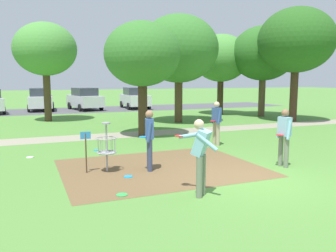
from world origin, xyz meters
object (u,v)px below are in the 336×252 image
(player_waiting_left, at_px, (149,137))
(parked_car_rightmost, at_px, (135,98))
(frisbee_by_tee, at_px, (96,150))
(tree_far_center, at_px, (142,55))
(tree_near_left, at_px, (45,50))
(tree_far_left, at_px, (296,41))
(frisbee_near_basket, at_px, (122,195))
(frisbee_mid_grass, at_px, (128,177))
(frisbee_far_left, at_px, (30,157))
(disc_golf_basket, at_px, (104,145))
(parked_car_center_left, at_px, (41,99))
(tree_mid_left, at_px, (263,54))
(player_foreground_watching, at_px, (284,134))
(parked_car_center_right, at_px, (85,99))
(player_throwing, at_px, (201,152))
(tree_near_right, at_px, (221,58))
(player_waiting_right, at_px, (216,121))
(tree_mid_right, at_px, (179,49))

(player_waiting_left, distance_m, parked_car_rightmost, 21.18)
(frisbee_by_tee, relative_size, tree_far_center, 0.04)
(tree_near_left, bearing_deg, tree_far_left, -23.26)
(frisbee_near_basket, bearing_deg, frisbee_mid_grass, 68.38)
(frisbee_far_left, xyz_separation_m, tree_far_left, (15.03, 4.42, 4.82))
(disc_golf_basket, bearing_deg, parked_car_center_left, 91.86)
(frisbee_far_left, bearing_deg, parked_car_center_left, 86.18)
(tree_near_left, relative_size, tree_mid_left, 0.96)
(player_foreground_watching, bearing_deg, tree_mid_left, 54.96)
(tree_mid_left, height_order, tree_far_center, tree_mid_left)
(tree_far_center, bearing_deg, parked_car_center_right, 90.58)
(player_throwing, height_order, tree_near_right, tree_near_right)
(player_waiting_right, height_order, parked_car_rightmost, parked_car_rightmost)
(disc_golf_basket, relative_size, parked_car_center_left, 0.32)
(parked_car_center_left, bearing_deg, frisbee_mid_grass, -87.00)
(player_throwing, bearing_deg, tree_near_left, 97.74)
(player_throwing, relative_size, parked_car_center_left, 0.40)
(parked_car_center_right, bearing_deg, tree_far_left, -51.66)
(tree_near_right, bearing_deg, frisbee_near_basket, -127.71)
(player_foreground_watching, height_order, tree_mid_right, tree_mid_right)
(frisbee_by_tee, relative_size, tree_mid_left, 0.03)
(disc_golf_basket, relative_size, parked_car_center_right, 0.31)
(player_foreground_watching, distance_m, parked_car_center_left, 23.15)
(frisbee_far_left, bearing_deg, player_waiting_right, -4.27)
(player_waiting_right, xyz_separation_m, tree_mid_left, (8.40, 8.14, 3.32))
(frisbee_near_basket, height_order, frisbee_far_left, same)
(tree_mid_right, relative_size, parked_car_center_right, 1.41)
(frisbee_by_tee, bearing_deg, disc_golf_basket, -96.33)
(player_throwing, relative_size, tree_near_left, 0.29)
(tree_far_center, bearing_deg, frisbee_mid_grass, -111.89)
(tree_mid_left, bearing_deg, tree_far_center, -154.20)
(tree_mid_left, bearing_deg, frisbee_by_tee, -150.44)
(player_waiting_left, bearing_deg, tree_mid_left, 41.57)
(player_waiting_right, xyz_separation_m, frisbee_near_basket, (-4.94, -4.31, -0.96))
(parked_car_rightmost, bearing_deg, player_foreground_watching, -95.55)
(player_waiting_right, height_order, tree_near_left, tree_near_left)
(frisbee_mid_grass, relative_size, tree_mid_left, 0.04)
(disc_golf_basket, bearing_deg, tree_near_left, 92.85)
(parked_car_center_right, bearing_deg, player_waiting_right, -83.36)
(tree_far_center, height_order, parked_car_center_right, tree_far_center)
(player_waiting_left, relative_size, player_waiting_right, 1.00)
(frisbee_by_tee, bearing_deg, frisbee_near_basket, -94.63)
(player_throwing, relative_size, frisbee_far_left, 7.33)
(frisbee_mid_grass, height_order, tree_far_left, tree_far_left)
(tree_far_center, xyz_separation_m, parked_car_rightmost, (4.16, 14.67, -2.71))
(player_waiting_right, xyz_separation_m, frisbee_mid_grass, (-4.40, -2.95, -0.96))
(tree_far_center, height_order, parked_car_center_left, tree_far_center)
(player_waiting_right, distance_m, frisbee_near_basket, 6.62)
(player_waiting_right, distance_m, frisbee_far_left, 6.85)
(player_waiting_right, bearing_deg, tree_mid_right, 77.14)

